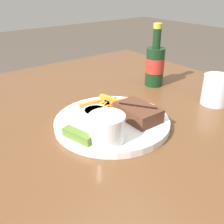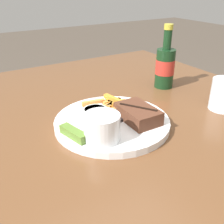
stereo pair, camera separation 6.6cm
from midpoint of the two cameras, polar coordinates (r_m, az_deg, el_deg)
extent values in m
cube|color=brown|center=(0.69, 2.75, -4.35)|extent=(1.21, 1.14, 0.04)
cylinder|color=brown|center=(1.52, 6.92, -1.94)|extent=(0.06, 0.06, 0.70)
cylinder|color=white|center=(0.68, 2.80, -2.40)|extent=(0.30, 0.30, 0.01)
cylinder|color=white|center=(0.67, 2.82, -1.74)|extent=(0.30, 0.30, 0.00)
cube|color=#512D1E|center=(0.67, 8.48, -0.44)|extent=(0.12, 0.08, 0.04)
cube|color=black|center=(0.66, 8.59, 1.00)|extent=(0.09, 0.06, 0.00)
cube|color=#C77F34|center=(0.73, 4.77, 1.24)|extent=(0.03, 0.05, 0.01)
cube|color=orange|center=(0.75, 2.54, 2.18)|extent=(0.01, 0.06, 0.01)
cube|color=gold|center=(0.75, 2.18, 1.90)|extent=(0.06, 0.02, 0.01)
cube|color=orange|center=(0.72, 5.43, 1.65)|extent=(0.04, 0.07, 0.01)
cube|color=#C47F3D|center=(0.74, 3.00, 1.66)|extent=(0.05, 0.01, 0.01)
cube|color=#C88237|center=(0.74, 3.06, 1.65)|extent=(0.01, 0.08, 0.01)
cube|color=#C68529|center=(0.74, 3.19, 2.62)|extent=(0.08, 0.03, 0.01)
cube|color=#C78340|center=(0.69, 3.85, 0.56)|extent=(0.01, 0.05, 0.01)
cube|color=#C5863D|center=(0.74, 3.75, 1.71)|extent=(0.06, 0.05, 0.01)
cube|color=orange|center=(0.73, 6.06, 1.14)|extent=(0.05, 0.02, 0.01)
cube|color=#D8853E|center=(0.75, -1.23, 2.09)|extent=(0.02, 0.07, 0.01)
cube|color=#CA7C39|center=(0.74, 2.48, 1.48)|extent=(0.03, 0.05, 0.01)
cube|color=gold|center=(0.73, 3.90, 1.33)|extent=(0.07, 0.06, 0.01)
cube|color=gold|center=(0.70, 3.69, 0.21)|extent=(0.03, 0.05, 0.01)
cube|color=gold|center=(0.70, 5.54, 0.03)|extent=(0.04, 0.08, 0.01)
cube|color=gold|center=(0.73, 6.69, 1.06)|extent=(0.03, 0.08, 0.01)
cylinder|color=white|center=(0.58, 1.10, -3.43)|extent=(0.08, 0.08, 0.06)
cylinder|color=beige|center=(0.56, 1.12, -1.30)|extent=(0.08, 0.08, 0.01)
cylinder|color=silver|center=(0.67, -0.79, -0.53)|extent=(0.06, 0.06, 0.03)
cylinder|color=#C67A4C|center=(0.66, -0.80, 0.35)|extent=(0.05, 0.05, 0.01)
cube|color=#567A2D|center=(0.59, -5.17, -4.76)|extent=(0.08, 0.04, 0.02)
cube|color=#B7B7BC|center=(0.75, 0.03, 1.56)|extent=(0.10, 0.03, 0.00)
cube|color=#B7B7BC|center=(0.69, 1.77, -0.75)|extent=(0.03, 0.01, 0.00)
cube|color=#B7B7BC|center=(0.69, 2.11, -0.69)|extent=(0.03, 0.01, 0.00)
cube|color=#B7B7BC|center=(0.69, 2.46, -0.62)|extent=(0.03, 0.01, 0.00)
cube|color=#B7B7BC|center=(0.71, 8.86, -0.30)|extent=(0.03, 0.11, 0.00)
cube|color=black|center=(0.66, 3.75, -2.08)|extent=(0.02, 0.06, 0.01)
cylinder|color=#143319|center=(0.93, 13.46, 9.14)|extent=(0.06, 0.06, 0.13)
cylinder|color=#B22D23|center=(0.93, 13.50, 9.53)|extent=(0.06, 0.06, 0.05)
cylinder|color=#143319|center=(0.91, 14.13, 15.02)|extent=(0.03, 0.03, 0.06)
cylinder|color=gold|center=(0.90, 14.43, 17.52)|extent=(0.03, 0.03, 0.02)
camera|label=1|loc=(0.03, -87.14, 1.45)|focal=42.00mm
camera|label=2|loc=(0.03, 92.86, -1.45)|focal=42.00mm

